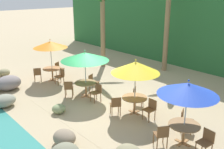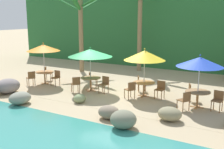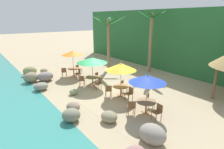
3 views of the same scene
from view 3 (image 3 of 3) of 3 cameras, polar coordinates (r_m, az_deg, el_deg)
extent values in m
plane|color=tan|center=(14.72, -3.07, -4.15)|extent=(120.00, 120.00, 0.00)
cube|color=tan|center=(14.72, -3.07, -4.13)|extent=(18.00, 5.20, 0.01)
cube|color=#286633|center=(20.28, 18.78, 9.49)|extent=(28.00, 2.40, 6.00)
ellipsoid|color=gray|center=(19.55, -23.59, 0.44)|extent=(0.63, 0.70, 0.47)
ellipsoid|color=gray|center=(19.82, -19.62, 1.08)|extent=(0.69, 0.69, 0.47)
ellipsoid|color=gray|center=(10.19, -0.86, -12.41)|extent=(0.94, 0.81, 0.54)
ellipsoid|color=#996E60|center=(20.24, -23.62, 1.12)|extent=(0.83, 0.75, 0.57)
ellipsoid|color=gray|center=(15.24, -20.37, -3.33)|extent=(0.90, 1.07, 0.57)
ellipsoid|color=gray|center=(17.36, -22.96, -0.78)|extent=(1.03, 1.23, 0.83)
ellipsoid|color=#92925F|center=(19.44, -23.24, 1.00)|extent=(1.06, 1.23, 0.86)
ellipsoid|color=gray|center=(17.30, -19.24, -0.54)|extent=(1.13, 1.34, 0.77)
ellipsoid|color=gray|center=(13.74, -11.39, -5.10)|extent=(0.57, 0.59, 0.41)
ellipsoid|color=gray|center=(10.42, -12.05, -11.71)|extent=(0.96, 0.95, 0.67)
ellipsoid|color=gray|center=(8.78, 11.97, -16.92)|extent=(1.26, 1.02, 0.82)
ellipsoid|color=gray|center=(11.42, -11.47, -9.40)|extent=(0.89, 0.75, 0.53)
cylinder|color=silver|center=(17.77, -11.47, 3.02)|extent=(0.04, 0.04, 2.27)
cone|color=orange|center=(17.56, -11.66, 6.31)|extent=(1.96, 1.96, 0.38)
sphere|color=orange|center=(17.51, -11.71, 7.18)|extent=(0.07, 0.07, 0.07)
cube|color=#A37547|center=(18.06, -11.27, -0.44)|extent=(0.60, 0.12, 0.03)
cube|color=#A37547|center=(18.06, -11.27, -0.44)|extent=(0.12, 0.60, 0.03)
cylinder|color=#A37547|center=(17.96, -11.33, 0.64)|extent=(0.09, 0.09, 0.71)
cylinder|color=#A37547|center=(17.87, -11.39, 1.74)|extent=(1.10, 1.10, 0.03)
cylinder|color=brown|center=(17.02, -10.52, -0.71)|extent=(0.04, 0.04, 0.45)
cylinder|color=brown|center=(17.34, -10.99, -0.41)|extent=(0.04, 0.04, 0.45)
cylinder|color=brown|center=(17.16, -9.43, -0.51)|extent=(0.04, 0.04, 0.45)
cylinder|color=brown|center=(17.47, -9.92, -0.23)|extent=(0.04, 0.04, 0.45)
cube|color=brown|center=(17.18, -10.26, 0.30)|extent=(0.44, 0.44, 0.03)
cube|color=brown|center=(17.20, -9.68, 1.03)|extent=(0.42, 0.06, 0.42)
cylinder|color=brown|center=(18.69, -8.99, 0.94)|extent=(0.04, 0.04, 0.45)
cylinder|color=brown|center=(18.41, -9.61, 0.67)|extent=(0.04, 0.04, 0.45)
cylinder|color=brown|center=(18.89, -9.88, 1.06)|extent=(0.04, 0.04, 0.45)
cylinder|color=brown|center=(18.62, -10.51, 0.79)|extent=(0.04, 0.04, 0.45)
cube|color=brown|center=(18.59, -9.79, 1.58)|extent=(0.57, 0.57, 0.03)
cube|color=brown|center=(18.66, -10.32, 2.22)|extent=(0.23, 0.39, 0.42)
cylinder|color=brown|center=(18.23, -14.52, 0.20)|extent=(0.04, 0.04, 0.45)
cylinder|color=brown|center=(18.20, -13.41, 0.25)|extent=(0.04, 0.04, 0.45)
cylinder|color=brown|center=(17.89, -14.60, -0.12)|extent=(0.04, 0.04, 0.45)
cylinder|color=brown|center=(17.86, -13.46, -0.07)|extent=(0.04, 0.04, 0.45)
cube|color=brown|center=(17.98, -14.05, 0.80)|extent=(0.56, 0.56, 0.03)
cube|color=brown|center=(17.74, -14.14, 1.23)|extent=(0.22, 0.39, 0.42)
cylinder|color=silver|center=(14.97, -5.85, 0.55)|extent=(0.04, 0.04, 2.18)
cone|color=#238E47|center=(14.73, -5.96, 4.26)|extent=(2.36, 2.36, 0.40)
sphere|color=#238E47|center=(14.67, -5.99, 5.33)|extent=(0.07, 0.07, 0.07)
cube|color=#A37547|center=(15.30, -5.73, -3.32)|extent=(0.60, 0.12, 0.03)
cube|color=#A37547|center=(15.30, -5.73, -3.32)|extent=(0.12, 0.60, 0.03)
cylinder|color=#A37547|center=(15.19, -5.77, -2.06)|extent=(0.09, 0.09, 0.71)
cylinder|color=#A37547|center=(15.08, -5.81, -0.79)|extent=(1.10, 1.10, 0.03)
cylinder|color=brown|center=(14.30, -4.48, -3.85)|extent=(0.04, 0.04, 0.45)
cylinder|color=brown|center=(14.59, -5.15, -3.44)|extent=(0.04, 0.04, 0.45)
cylinder|color=brown|center=(14.46, -3.23, -3.59)|extent=(0.04, 0.04, 0.45)
cylinder|color=brown|center=(14.75, -3.93, -3.18)|extent=(0.04, 0.04, 0.45)
cube|color=brown|center=(14.44, -4.22, -2.62)|extent=(0.45, 0.45, 0.03)
cube|color=brown|center=(14.47, -3.54, -1.75)|extent=(0.42, 0.06, 0.42)
cylinder|color=brown|center=(15.94, -3.08, -1.64)|extent=(0.04, 0.04, 0.45)
cylinder|color=brown|center=(15.66, -3.79, -1.99)|extent=(0.04, 0.04, 0.45)
cylinder|color=brown|center=(16.13, -4.14, -1.44)|extent=(0.04, 0.04, 0.45)
cylinder|color=brown|center=(15.85, -4.87, -1.79)|extent=(0.04, 0.04, 0.45)
cube|color=brown|center=(15.82, -3.99, -0.89)|extent=(0.55, 0.55, 0.03)
cube|color=brown|center=(15.87, -4.60, -0.11)|extent=(0.20, 0.40, 0.42)
cylinder|color=brown|center=(15.56, -9.43, -2.31)|extent=(0.04, 0.04, 0.45)
cylinder|color=brown|center=(15.50, -8.13, -2.33)|extent=(0.04, 0.04, 0.45)
cylinder|color=brown|center=(15.23, -9.68, -2.74)|extent=(0.04, 0.04, 0.45)
cylinder|color=brown|center=(15.17, -8.35, -2.76)|extent=(0.04, 0.04, 0.45)
cube|color=brown|center=(15.29, -8.94, -1.68)|extent=(0.59, 0.59, 0.03)
cube|color=brown|center=(15.04, -9.11, -1.21)|extent=(0.29, 0.35, 0.42)
cylinder|color=silver|center=(12.93, 2.64, -1.96)|extent=(0.04, 0.04, 2.20)
cone|color=yellow|center=(12.64, 2.70, 2.34)|extent=(2.06, 2.06, 0.49)
sphere|color=yellow|center=(12.57, 2.72, 3.74)|extent=(0.07, 0.07, 0.07)
cube|color=#A37547|center=(13.31, 2.58, -6.38)|extent=(0.60, 0.12, 0.03)
cube|color=#A37547|center=(13.31, 2.58, -6.38)|extent=(0.12, 0.60, 0.03)
cylinder|color=#A37547|center=(13.18, 2.60, -4.96)|extent=(0.09, 0.09, 0.71)
cylinder|color=#A37547|center=(13.05, 2.62, -3.51)|extent=(1.10, 1.10, 0.03)
cylinder|color=brown|center=(12.39, 4.84, -7.18)|extent=(0.04, 0.04, 0.45)
cylinder|color=brown|center=(12.64, 3.81, -6.65)|extent=(0.04, 0.04, 0.45)
cylinder|color=brown|center=(12.60, 6.10, -6.79)|extent=(0.04, 0.04, 0.45)
cylinder|color=brown|center=(12.85, 5.06, -6.28)|extent=(0.04, 0.04, 0.45)
cube|color=brown|center=(12.53, 4.98, -5.71)|extent=(0.43, 0.43, 0.03)
cube|color=brown|center=(12.58, 5.70, -4.69)|extent=(0.42, 0.05, 0.42)
cylinder|color=brown|center=(14.08, 4.75, -4.18)|extent=(0.04, 0.04, 0.45)
cylinder|color=brown|center=(13.76, 4.28, -4.67)|extent=(0.04, 0.04, 0.45)
cylinder|color=brown|center=(14.19, 3.38, -3.99)|extent=(0.04, 0.04, 0.45)
cylinder|color=brown|center=(13.87, 2.88, -4.47)|extent=(0.04, 0.04, 0.45)
cube|color=brown|center=(13.89, 3.84, -3.40)|extent=(0.57, 0.57, 0.03)
cube|color=brown|center=(13.89, 3.08, -2.54)|extent=(0.24, 0.38, 0.42)
cylinder|color=brown|center=(13.30, -1.93, -5.42)|extent=(0.04, 0.04, 0.45)
cylinder|color=brown|center=(13.32, -0.39, -5.37)|extent=(0.04, 0.04, 0.45)
cylinder|color=brown|center=(12.97, -1.82, -6.01)|extent=(0.04, 0.04, 0.45)
cylinder|color=brown|center=(12.99, -0.24, -5.95)|extent=(0.04, 0.04, 0.45)
cube|color=brown|center=(13.05, -1.10, -4.71)|extent=(0.58, 0.58, 0.03)
cube|color=brown|center=(12.80, -1.03, -4.22)|extent=(0.25, 0.38, 0.42)
cylinder|color=silver|center=(10.76, 10.25, -6.23)|extent=(0.04, 0.04, 2.16)
cone|color=blue|center=(10.42, 10.52, -1.25)|extent=(2.03, 2.03, 0.42)
sphere|color=blue|center=(10.34, 10.61, 0.28)|extent=(0.07, 0.07, 0.07)
cube|color=#A37547|center=(11.21, 9.97, -11.26)|extent=(0.60, 0.12, 0.03)
cube|color=#A37547|center=(11.21, 9.97, -11.26)|extent=(0.12, 0.60, 0.03)
cylinder|color=#A37547|center=(11.05, 10.06, -9.64)|extent=(0.09, 0.09, 0.71)
cylinder|color=#A37547|center=(10.90, 10.15, -7.96)|extent=(1.10, 1.10, 0.03)
cylinder|color=brown|center=(10.34, 12.95, -12.68)|extent=(0.04, 0.04, 0.45)
cylinder|color=brown|center=(10.57, 11.62, -11.91)|extent=(0.04, 0.04, 0.45)
cylinder|color=brown|center=(10.56, 14.41, -12.13)|extent=(0.04, 0.04, 0.45)
cylinder|color=brown|center=(10.79, 13.08, -11.39)|extent=(0.04, 0.04, 0.45)
cube|color=brown|center=(10.45, 13.10, -10.87)|extent=(0.47, 0.47, 0.03)
cube|color=brown|center=(10.49, 13.99, -9.63)|extent=(0.42, 0.08, 0.42)
cylinder|color=brown|center=(11.96, 12.48, -8.44)|extent=(0.04, 0.04, 0.45)
cylinder|color=brown|center=(11.65, 11.96, -9.12)|extent=(0.04, 0.04, 0.45)
cylinder|color=brown|center=(12.05, 10.84, -8.14)|extent=(0.04, 0.04, 0.45)
cylinder|color=brown|center=(11.74, 10.28, -8.80)|extent=(0.04, 0.04, 0.45)
cube|color=brown|center=(11.75, 11.46, -7.56)|extent=(0.56, 0.56, 0.03)
cube|color=brown|center=(11.73, 10.58, -6.52)|extent=(0.21, 0.40, 0.42)
cylinder|color=brown|center=(11.04, 4.55, -10.29)|extent=(0.04, 0.04, 0.45)
cylinder|color=brown|center=(11.11, 6.38, -10.16)|extent=(0.04, 0.04, 0.45)
cylinder|color=brown|center=(10.73, 4.91, -11.14)|extent=(0.04, 0.04, 0.45)
cylinder|color=brown|center=(10.80, 6.80, -11.00)|extent=(0.04, 0.04, 0.45)
cube|color=brown|center=(10.81, 5.70, -9.51)|extent=(0.57, 0.57, 0.03)
cube|color=brown|center=(10.55, 5.96, -9.03)|extent=(0.24, 0.38, 0.42)
cylinder|color=olive|center=(19.89, -1.04, 8.91)|extent=(0.32, 0.32, 5.09)
ellipsoid|color=#236B2D|center=(18.81, 0.22, 15.79)|extent=(1.95, 0.72, 0.72)
ellipsoid|color=#236B2D|center=(20.08, 1.67, 15.66)|extent=(0.82, 1.88, 0.94)
ellipsoid|color=#236B2D|center=(20.69, -0.87, 15.81)|extent=(1.69, 1.49, 0.78)
ellipsoid|color=#236B2D|center=(20.22, -3.60, 15.58)|extent=(1.80, 1.08, 1.01)
ellipsoid|color=#236B2D|center=(18.91, -2.86, 15.50)|extent=(0.93, 1.82, 1.03)
cylinder|color=olive|center=(18.86, 11.37, 9.08)|extent=(0.32, 0.32, 5.68)
ellipsoid|color=#236B2D|center=(18.18, 13.42, 17.00)|extent=(1.39, 0.51, 0.71)
ellipsoid|color=#236B2D|center=(19.03, 13.90, 16.94)|extent=(0.86, 1.39, 0.71)
ellipsoid|color=#236B2D|center=(19.40, 11.22, 17.30)|extent=(1.40, 1.04, 0.51)
ellipsoid|color=#236B2D|center=(18.79, 9.56, 17.01)|extent=(1.24, 1.07, 0.85)
ellipsoid|color=#236B2D|center=(18.02, 11.23, 17.14)|extent=(0.94, 1.37, 0.71)
cylinder|color=brown|center=(14.20, 28.27, -2.27)|extent=(0.16, 0.16, 2.20)
camera|label=1|loc=(2.44, -32.54, 13.15)|focal=41.49mm
camera|label=2|loc=(6.42, -83.78, -9.43)|focal=44.69mm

